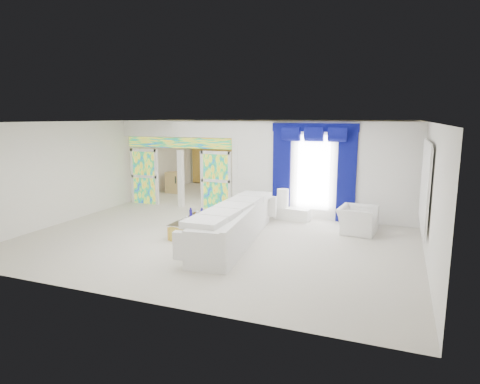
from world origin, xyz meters
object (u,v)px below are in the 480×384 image
at_px(white_sofa, 234,226).
at_px(coffee_table, 192,226).
at_px(grand_piano, 235,181).
at_px(armchair, 357,220).
at_px(console_table, 292,214).

xyz_separation_m(white_sofa, coffee_table, (-1.35, 0.30, -0.23)).
relative_size(white_sofa, grand_piano, 2.39).
distance_m(armchair, grand_piano, 6.98).
bearing_deg(coffee_table, white_sofa, -12.53).
height_order(console_table, grand_piano, grand_piano).
bearing_deg(console_table, grand_piano, 132.08).
relative_size(coffee_table, armchair, 1.56).
bearing_deg(grand_piano, armchair, -53.19).
relative_size(armchair, grand_piano, 0.59).
height_order(coffee_table, armchair, armchair).
xyz_separation_m(coffee_table, grand_piano, (-1.19, 6.15, 0.28)).
height_order(coffee_table, grand_piano, grand_piano).
bearing_deg(coffee_table, console_table, 48.29).
relative_size(white_sofa, console_table, 4.03).
bearing_deg(armchair, console_table, 76.14).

